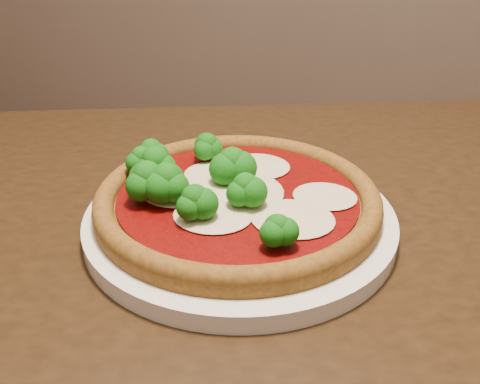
# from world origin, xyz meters

# --- Properties ---
(dining_table) EXTENTS (1.31, 1.12, 0.75)m
(dining_table) POSITION_xyz_m (-0.02, 0.07, 0.65)
(dining_table) COLOR black
(dining_table) RESTS_ON floor
(plate) EXTENTS (0.31, 0.31, 0.02)m
(plate) POSITION_xyz_m (-0.05, 0.10, 0.76)
(plate) COLOR silver
(plate) RESTS_ON dining_table
(pizza) EXTENTS (0.28, 0.28, 0.06)m
(pizza) POSITION_xyz_m (-0.06, 0.11, 0.78)
(pizza) COLOR brown
(pizza) RESTS_ON plate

